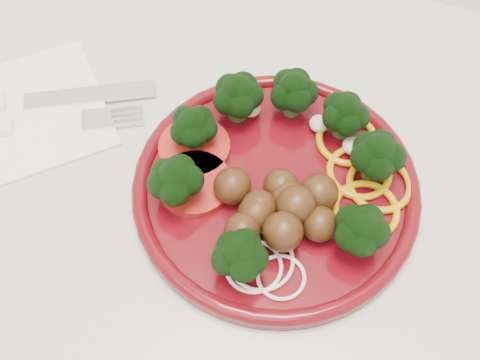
% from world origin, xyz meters
% --- Properties ---
extents(counter, '(2.40, 0.60, 0.90)m').
position_xyz_m(counter, '(0.00, 1.70, 0.45)').
color(counter, white).
rests_on(counter, ground).
extents(plate, '(0.25, 0.25, 0.06)m').
position_xyz_m(plate, '(0.29, 1.70, 0.92)').
color(plate, '#4B060D').
rests_on(plate, counter).
extents(napkin, '(0.21, 0.21, 0.00)m').
position_xyz_m(napkin, '(0.03, 1.70, 0.90)').
color(napkin, white).
rests_on(napkin, counter).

